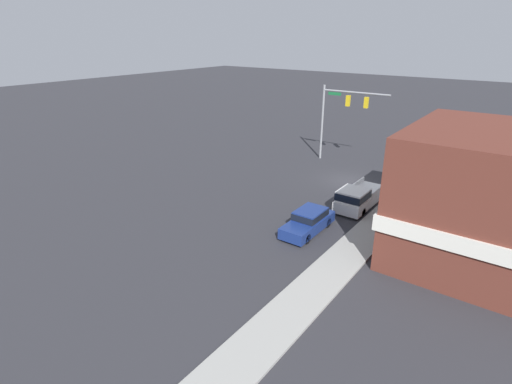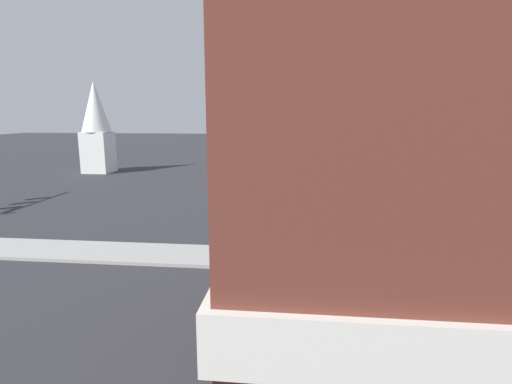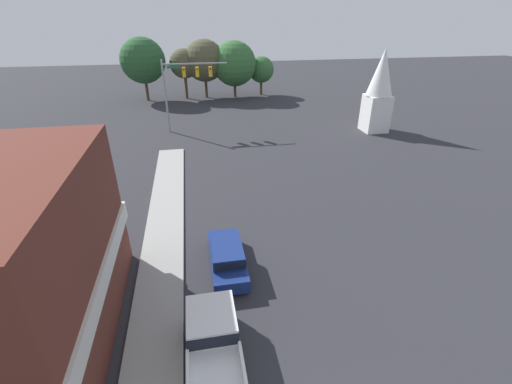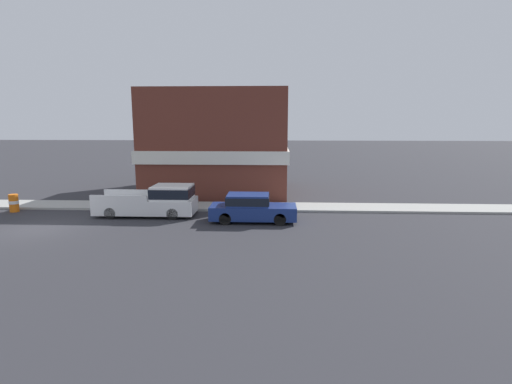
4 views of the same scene
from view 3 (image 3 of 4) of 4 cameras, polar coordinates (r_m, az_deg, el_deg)
The scene contains 9 objects.
far_signal_assembly at distance 40.72m, azimuth -11.77°, elevation 17.91°, with size 7.13×0.49×8.00m.
car_lead at distance 18.75m, azimuth -4.83°, elevation -10.70°, with size 1.78×4.73×1.54m.
pickup_truck_parked at distance 14.58m, azimuth -7.02°, elevation -24.74°, with size 2.07×5.77×1.82m.
church_steeple at distance 42.47m, azimuth 19.88°, elevation 15.81°, with size 2.90×2.90×9.19m.
backdrop_tree_left_far at distance 58.29m, azimuth -18.35°, elevation 20.08°, with size 6.76×6.76×9.39m.
backdrop_tree_left_mid at distance 58.32m, azimuth -11.90°, elevation 20.19°, with size 4.49×4.49×7.63m.
backdrop_tree_center at distance 58.46m, azimuth -8.59°, elevation 20.83°, with size 6.40×6.40×8.94m.
backdrop_tree_right_mid at distance 58.31m, azimuth -3.64°, elevation 20.57°, with size 6.95×6.95×8.72m.
backdrop_tree_right_far at distance 60.27m, azimuth 0.87°, elevation 19.72°, with size 4.20×4.20×6.19m.
Camera 3 is at (-3.30, -3.67, 12.40)m, focal length 24.00 mm.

